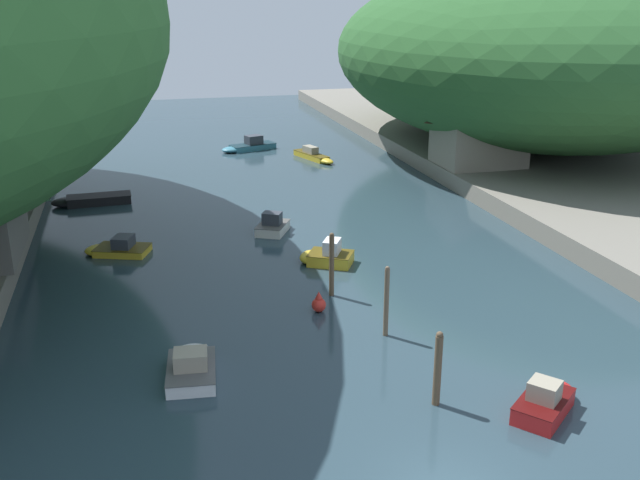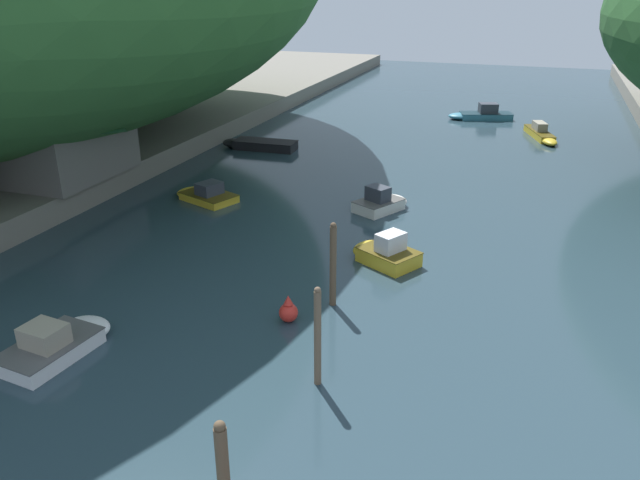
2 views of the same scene
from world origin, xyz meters
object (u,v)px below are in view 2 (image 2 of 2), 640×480
boat_red_skiff (257,144)px  boat_near_quay (480,114)px  boat_small_dinghy (382,202)px  boat_open_rowboat (58,342)px  boat_white_cruiser (205,194)px  boat_yellow_tender (542,134)px  boathouse_shed (48,137)px  boat_moored_right (384,252)px  channel_buoy_near (288,311)px

boat_red_skiff → boat_near_quay: (15.12, 16.70, 0.11)m
boat_red_skiff → boat_near_quay: size_ratio=0.99×
boat_small_dinghy → boat_open_rowboat: bearing=-84.1°
boat_white_cruiser → boat_yellow_tender: (18.59, 22.57, 0.03)m
boathouse_shed → boat_near_quay: 38.00m
boat_red_skiff → boat_yellow_tender: boat_yellow_tender is taller
boat_white_cruiser → boat_yellow_tender: bearing=-18.7°
boat_open_rowboat → boat_red_skiff: bearing=107.0°
boat_white_cruiser → boat_small_dinghy: bearing=-59.3°
boat_white_cruiser → boat_open_rowboat: bearing=-148.2°
boathouse_shed → boat_small_dinghy: bearing=12.3°
boat_near_quay → boat_small_dinghy: (-2.65, -26.80, 0.00)m
boat_moored_right → boat_yellow_tender: bearing=15.9°
boat_white_cruiser → channel_buoy_near: bearing=-118.3°
boat_yellow_tender → boat_small_dinghy: bearing=49.9°
boathouse_shed → boat_small_dinghy: boathouse_shed is taller
boat_red_skiff → boat_small_dinghy: bearing=-131.5°
boat_small_dinghy → boat_near_quay: bearing=112.1°
boat_near_quay → boat_moored_right: bearing=160.4°
boat_moored_right → boat_red_skiff: size_ratio=0.61×
boat_red_skiff → boat_yellow_tender: 23.27m
boat_red_skiff → boat_yellow_tender: size_ratio=0.99×
boathouse_shed → boat_white_cruiser: 9.63m
channel_buoy_near → boat_near_quay: bearing=85.7°
boat_moored_right → boat_near_quay: size_ratio=0.60×
boat_moored_right → channel_buoy_near: (-2.14, -6.51, -0.05)m
boat_open_rowboat → boat_moored_right: bearing=57.6°
channel_buoy_near → boat_yellow_tender: bearing=75.9°
boat_near_quay → boat_small_dinghy: boat_near_quay is taller
boathouse_shed → boat_near_quay: size_ratio=1.30×
boat_white_cruiser → boat_near_quay: size_ratio=0.73×
boathouse_shed → boat_small_dinghy: (19.13, 4.18, -3.16)m
boathouse_shed → channel_buoy_near: 21.13m
boat_small_dinghy → boat_yellow_tender: size_ratio=0.61×
boat_open_rowboat → channel_buoy_near: 8.29m
boat_moored_right → boat_near_quay: boat_moored_right is taller
boat_open_rowboat → boat_red_skiff: 28.62m
boat_yellow_tender → channel_buoy_near: size_ratio=5.48×
boathouse_shed → boat_red_skiff: bearing=65.0°
boat_small_dinghy → channel_buoy_near: (-0.36, -13.37, -0.01)m
boat_near_quay → channel_buoy_near: bearing=157.6°
boathouse_shed → boat_yellow_tender: boathouse_shed is taller
boat_open_rowboat → boat_yellow_tender: (15.43, 38.78, -0.03)m
boat_small_dinghy → channel_buoy_near: 13.38m
boat_red_skiff → boat_near_quay: bearing=-44.7°
boathouse_shed → channel_buoy_near: bearing=-26.1°
boat_open_rowboat → boat_near_quay: size_ratio=0.71×
channel_buoy_near → boat_red_skiff: bearing=117.3°
boathouse_shed → channel_buoy_near: (18.76, -9.19, -3.17)m
boathouse_shed → boat_white_cruiser: (8.75, 2.36, -3.26)m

